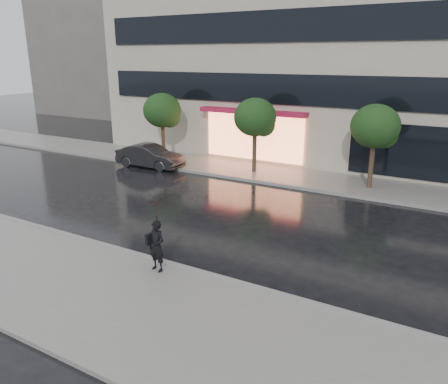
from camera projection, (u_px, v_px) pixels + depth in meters
The scene contains 12 objects.
ground at pixel (199, 257), 13.63m from camera, with size 120.00×120.00×0.00m, color black.
sidewalk_near at pixel (128, 304), 10.92m from camera, with size 60.00×4.50×0.12m, color slate.
sidewalk_far at pixel (309, 179), 22.09m from camera, with size 60.00×3.50×0.12m, color slate.
curb_near at pixel (180, 268), 12.78m from camera, with size 60.00×0.25×0.14m, color gray.
curb_far at pixel (297, 187), 20.64m from camera, with size 60.00×0.25×0.14m, color gray.
office_building at pixel (362, 3), 25.81m from camera, with size 30.00×12.76×18.00m.
bg_building_left at pixel (111, 56), 46.70m from camera, with size 14.00×10.00×12.00m, color #59544F.
tree_far_west at pixel (163, 112), 25.32m from camera, with size 2.20×2.20×3.99m.
tree_mid_west at pixel (256, 119), 22.46m from camera, with size 2.20×2.20×3.99m.
tree_mid_east at pixel (377, 128), 19.60m from camera, with size 2.20×2.20×3.99m.
parked_car at pixel (150, 156), 24.44m from camera, with size 1.37×3.92×1.29m, color black.
pedestrian_with_umbrella at pixel (156, 225), 12.12m from camera, with size 0.95×0.96×2.12m.
Camera 1 is at (6.88, -10.35, 6.00)m, focal length 35.00 mm.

